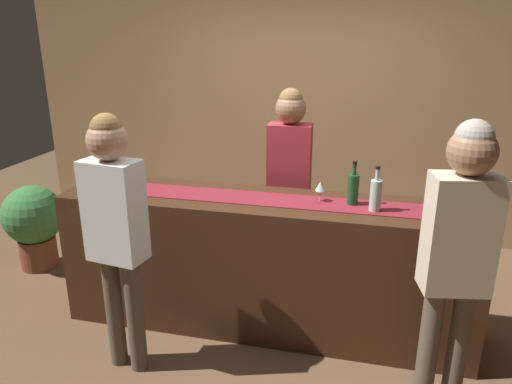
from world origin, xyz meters
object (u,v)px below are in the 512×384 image
wine_bottle_green (353,189)px  potted_plant_tall (34,221)px  bartender (289,170)px  customer_sipping (458,244)px  wine_glass_near_customer (107,177)px  wine_glass_mid_counter (320,187)px  customer_browsing (115,220)px  wine_bottle_clear (376,195)px

wine_bottle_green → potted_plant_tall: size_ratio=0.39×
bartender → customer_sipping: bearing=130.2°
wine_glass_near_customer → wine_glass_mid_counter: size_ratio=1.00×
bartender → customer_browsing: (-0.84, -1.25, -0.02)m
wine_bottle_green → potted_plant_tall: bearing=172.4°
bartender → customer_sipping: customer_sipping is taller
customer_browsing → potted_plant_tall: customer_browsing is taller
wine_bottle_green → customer_sipping: customer_sipping is taller
wine_glass_mid_counter → bartender: bartender is taller
wine_bottle_clear → wine_glass_near_customer: bearing=-178.9°
wine_bottle_clear → bartender: 0.93m
wine_glass_mid_counter → customer_browsing: size_ratio=0.09×
wine_bottle_green → customer_browsing: bearing=-152.6°
wine_bottle_clear → bartender: bearing=136.4°
bartender → wine_bottle_clear: bearing=134.3°
wine_bottle_green → wine_glass_near_customer: (-1.75, -0.13, -0.01)m
wine_glass_near_customer → customer_sipping: (2.31, -0.53, -0.04)m
wine_glass_near_customer → customer_browsing: bearing=-56.4°
wine_bottle_clear → customer_browsing: bearing=-157.8°
wine_glass_near_customer → bartender: 1.40m
wine_bottle_clear → customer_sipping: bearing=-53.2°
wine_glass_near_customer → bartender: size_ratio=0.08×
wine_glass_near_customer → customer_sipping: size_ratio=0.08×
wine_bottle_green → wine_glass_mid_counter: (-0.22, 0.01, -0.01)m
wine_glass_near_customer → potted_plant_tall: bearing=155.3°
customer_sipping → potted_plant_tall: size_ratio=2.18×
wine_glass_near_customer → bartender: bartender is taller
wine_glass_near_customer → customer_sipping: bearing=-12.8°
wine_bottle_clear → customer_browsing: (-1.51, -0.61, -0.08)m
wine_bottle_clear → wine_glass_mid_counter: wine_bottle_clear is taller
wine_glass_mid_counter → customer_sipping: 1.03m
wine_bottle_clear → wine_bottle_green: (-0.15, 0.09, 0.00)m
wine_glass_near_customer → bartender: (1.22, 0.67, -0.05)m
wine_bottle_clear → customer_browsing: customer_browsing is taller
customer_sipping → potted_plant_tall: customer_sipping is taller
customer_browsing → wine_glass_near_customer: bearing=132.0°
wine_bottle_green → customer_browsing: (-1.36, -0.71, -0.08)m
wine_glass_mid_counter → potted_plant_tall: size_ratio=0.18×
bartender → customer_sipping: (1.09, -1.20, 0.01)m
customer_sipping → wine_bottle_clear: bearing=116.3°
wine_glass_mid_counter → wine_bottle_green: bearing=-2.8°
wine_glass_mid_counter → bartender: (-0.30, 0.54, -0.05)m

